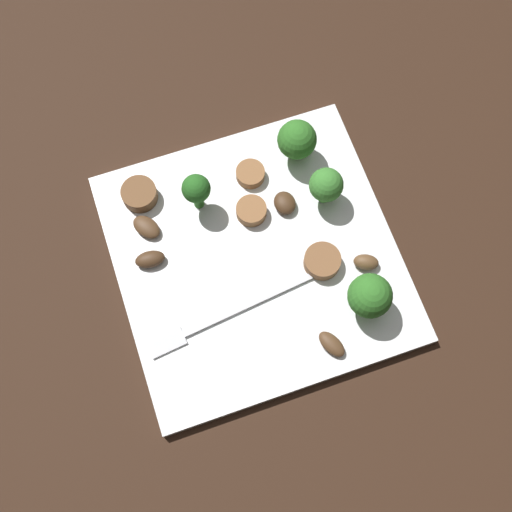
{
  "coord_description": "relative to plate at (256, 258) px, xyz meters",
  "views": [
    {
      "loc": [
        0.07,
        0.2,
        0.62
      ],
      "look_at": [
        0.0,
        0.0,
        0.01
      ],
      "focal_mm": 46.45,
      "sensor_mm": 36.0,
      "label": 1
    }
  ],
  "objects": [
    {
      "name": "mushroom_1",
      "position": [
        -0.1,
        0.04,
        0.01
      ],
      "size": [
        0.03,
        0.02,
        0.01
      ],
      "primitive_type": "ellipsoid",
      "rotation": [
        0.0,
        0.0,
        2.68
      ],
      "color": "brown",
      "rests_on": "plate"
    },
    {
      "name": "broccoli_floret_3",
      "position": [
        -0.07,
        -0.09,
        0.04
      ],
      "size": [
        0.04,
        0.04,
        0.05
      ],
      "color": "#347525",
      "rests_on": "plate"
    },
    {
      "name": "broccoli_floret_2",
      "position": [
        -0.08,
        -0.04,
        0.03
      ],
      "size": [
        0.03,
        0.03,
        0.05
      ],
      "color": "#408630",
      "rests_on": "plate"
    },
    {
      "name": "plate",
      "position": [
        0.0,
        0.0,
        0.0
      ],
      "size": [
        0.27,
        0.27,
        0.01
      ],
      "primitive_type": "cube",
      "color": "white",
      "rests_on": "ground_plane"
    },
    {
      "name": "broccoli_floret_1",
      "position": [
        0.04,
        -0.07,
        0.04
      ],
      "size": [
        0.03,
        0.03,
        0.05
      ],
      "color": "#296420",
      "rests_on": "plate"
    },
    {
      "name": "sausage_slice_3",
      "position": [
        0.09,
        -0.1,
        0.01
      ],
      "size": [
        0.05,
        0.05,
        0.02
      ],
      "primitive_type": "cylinder",
      "rotation": [
        0.0,
        0.0,
        0.92
      ],
      "color": "brown",
      "rests_on": "plate"
    },
    {
      "name": "sausage_slice_4",
      "position": [
        -0.01,
        -0.04,
        0.01
      ],
      "size": [
        0.03,
        0.03,
        0.01
      ],
      "primitive_type": "cylinder",
      "rotation": [
        0.0,
        0.0,
        3.06
      ],
      "color": "brown",
      "rests_on": "plate"
    },
    {
      "name": "ground_plane",
      "position": [
        0.0,
        0.0,
        -0.01
      ],
      "size": [
        1.4,
        1.4,
        0.0
      ],
      "primitive_type": "plane",
      "color": "black"
    },
    {
      "name": "broccoli_floret_0",
      "position": [
        -0.08,
        0.08,
        0.04
      ],
      "size": [
        0.04,
        0.04,
        0.05
      ],
      "color": "#347525",
      "rests_on": "plate"
    },
    {
      "name": "fork",
      "position": [
        0.05,
        0.05,
        0.01
      ],
      "size": [
        0.18,
        0.03,
        0.0
      ],
      "rotation": [
        0.0,
        0.0,
        0.11
      ],
      "color": "silver",
      "rests_on": "plate"
    },
    {
      "name": "sausage_slice_2",
      "position": [
        -0.06,
        0.03,
        0.01
      ],
      "size": [
        0.04,
        0.04,
        0.01
      ],
      "primitive_type": "cylinder",
      "rotation": [
        0.0,
        0.0,
        2.97
      ],
      "color": "brown",
      "rests_on": "plate"
    },
    {
      "name": "mushroom_3",
      "position": [
        -0.04,
        -0.04,
        0.01
      ],
      "size": [
        0.02,
        0.03,
        0.01
      ],
      "primitive_type": "ellipsoid",
      "rotation": [
        0.0,
        0.0,
        4.78
      ],
      "color": "#422B19",
      "rests_on": "plate"
    },
    {
      "name": "mushroom_4",
      "position": [
        -0.04,
        0.11,
        0.01
      ],
      "size": [
        0.03,
        0.03,
        0.01
      ],
      "primitive_type": "ellipsoid",
      "rotation": [
        0.0,
        0.0,
        5.15
      ],
      "color": "#4C331E",
      "rests_on": "plate"
    },
    {
      "name": "sausage_slice_0",
      "position": [
        -0.02,
        -0.08,
        0.01
      ],
      "size": [
        0.04,
        0.04,
        0.01
      ],
      "primitive_type": "cylinder",
      "rotation": [
        0.0,
        0.0,
        2.36
      ],
      "color": "brown",
      "rests_on": "plate"
    },
    {
      "name": "mushroom_2",
      "position": [
        0.1,
        -0.03,
        0.01
      ],
      "size": [
        0.03,
        0.02,
        0.01
      ],
      "primitive_type": "ellipsoid",
      "rotation": [
        0.0,
        0.0,
        3.04
      ],
      "color": "#422B19",
      "rests_on": "plate"
    },
    {
      "name": "mushroom_0",
      "position": [
        0.09,
        -0.06,
        0.01
      ],
      "size": [
        0.03,
        0.04,
        0.01
      ],
      "primitive_type": "ellipsoid",
      "rotation": [
        0.0,
        0.0,
        2.16
      ],
      "color": "#4C331E",
      "rests_on": "plate"
    }
  ]
}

